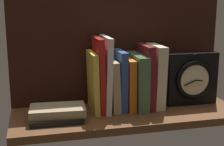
% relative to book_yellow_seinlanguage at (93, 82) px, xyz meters
% --- Properties ---
extents(ground_plane, '(0.78, 0.27, 0.03)m').
position_rel_book_yellow_seinlanguage_xyz_m(ground_plane, '(0.11, -0.04, -0.11)').
color(ground_plane, brown).
extents(back_panel, '(0.78, 0.01, 0.40)m').
position_rel_book_yellow_seinlanguage_xyz_m(back_panel, '(0.11, 0.09, 0.10)').
color(back_panel, black).
rests_on(back_panel, ground_plane).
extents(book_yellow_seinlanguage, '(0.02, 0.14, 0.20)m').
position_rel_book_yellow_seinlanguage_xyz_m(book_yellow_seinlanguage, '(0.00, 0.00, 0.00)').
color(book_yellow_seinlanguage, gold).
rests_on(book_yellow_seinlanguage, ground_plane).
extents(book_red_requiem, '(0.03, 0.13, 0.25)m').
position_rel_book_yellow_seinlanguage_xyz_m(book_red_requiem, '(0.02, 0.00, 0.02)').
color(book_red_requiem, red).
rests_on(book_red_requiem, ground_plane).
extents(book_white_catcher, '(0.03, 0.15, 0.26)m').
position_rel_book_yellow_seinlanguage_xyz_m(book_white_catcher, '(0.04, 0.00, 0.03)').
color(book_white_catcher, silver).
rests_on(book_white_catcher, ground_plane).
extents(book_tan_shortstories, '(0.03, 0.13, 0.17)m').
position_rel_book_yellow_seinlanguage_xyz_m(book_tan_shortstories, '(0.07, 0.00, -0.01)').
color(book_tan_shortstories, tan).
rests_on(book_tan_shortstories, ground_plane).
extents(book_blue_modern, '(0.03, 0.12, 0.21)m').
position_rel_book_yellow_seinlanguage_xyz_m(book_blue_modern, '(0.10, 0.00, 0.00)').
color(book_blue_modern, '#2D4C8E').
rests_on(book_blue_modern, ground_plane).
extents(book_orange_pandolfini, '(0.03, 0.13, 0.18)m').
position_rel_book_yellow_seinlanguage_xyz_m(book_orange_pandolfini, '(0.12, 0.00, -0.01)').
color(book_orange_pandolfini, orange).
rests_on(book_orange_pandolfini, ground_plane).
extents(book_green_romantic, '(0.04, 0.17, 0.19)m').
position_rel_book_yellow_seinlanguage_xyz_m(book_green_romantic, '(0.16, 0.00, -0.01)').
color(book_green_romantic, '#476B44').
rests_on(book_green_romantic, ground_plane).
extents(book_maroon_dawkins, '(0.04, 0.13, 0.22)m').
position_rel_book_yellow_seinlanguage_xyz_m(book_maroon_dawkins, '(0.19, 0.00, 0.01)').
color(book_maroon_dawkins, maroon).
rests_on(book_maroon_dawkins, ground_plane).
extents(book_cream_twain, '(0.04, 0.14, 0.22)m').
position_rel_book_yellow_seinlanguage_xyz_m(book_cream_twain, '(0.22, 0.00, 0.01)').
color(book_cream_twain, beige).
rests_on(book_cream_twain, ground_plane).
extents(framed_clock, '(0.19, 0.06, 0.19)m').
position_rel_book_yellow_seinlanguage_xyz_m(framed_clock, '(0.36, -0.01, -0.01)').
color(framed_clock, black).
rests_on(framed_clock, ground_plane).
extents(book_stack_side, '(0.18, 0.12, 0.04)m').
position_rel_book_yellow_seinlanguage_xyz_m(book_stack_side, '(-0.13, -0.06, -0.08)').
color(book_stack_side, black).
rests_on(book_stack_side, ground_plane).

